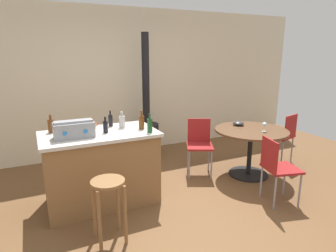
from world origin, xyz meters
The scene contains 20 objects.
ground_plane centered at (0.00, 0.00, 0.00)m, with size 8.80×8.80×0.00m, color brown.
back_wall centered at (0.00, 2.45, 1.35)m, with size 8.00×0.10×2.70m, color beige.
kitchen_island centered at (-0.85, 0.58, 0.47)m, with size 1.41×0.79×0.94m.
wooden_stool centered at (-0.96, -0.25, 0.49)m, with size 0.34×0.34×0.67m.
dining_table centered at (1.45, 0.44, 0.58)m, with size 1.11×1.11×0.75m.
folding_chair_near centered at (0.78, 0.85, 0.52)m, with size 0.53×0.53×0.87m.
folding_chair_far centered at (1.16, -0.40, 0.51)m, with size 0.49×0.49×0.86m.
folding_chair_left centered at (2.31, 0.60, 0.53)m, with size 0.49×0.49×0.88m.
wood_stove centered at (0.30, 1.93, 0.53)m, with size 0.44×0.45×2.24m.
toolbox centered at (-1.15, 0.49, 1.04)m, with size 0.45×0.22×0.20m.
bottle_0 centered at (-0.64, 0.83, 1.02)m, with size 0.06×0.06×0.21m.
bottle_1 centered at (-1.38, 0.84, 1.03)m, with size 0.08×0.08×0.22m.
bottle_2 centered at (-0.77, 0.53, 1.02)m, with size 0.06×0.06×0.20m.
bottle_3 centered at (-0.52, 0.69, 1.02)m, with size 0.08×0.08×0.21m.
bottle_4 centered at (-0.28, 0.32, 1.03)m, with size 0.06×0.06×0.24m.
bottle_5 centered at (-0.31, 0.52, 1.03)m, with size 0.07×0.07×0.24m.
cup_0 centered at (-1.25, 0.80, 0.98)m, with size 0.12×0.08×0.09m.
cup_1 centered at (-0.88, 0.82, 0.98)m, with size 0.12×0.08×0.09m.
wine_glass centered at (1.54, 0.27, 0.85)m, with size 0.07×0.07×0.14m.
serving_bowl centered at (1.44, 0.74, 0.78)m, with size 0.18×0.18×0.07m, color #383838.
Camera 1 is at (-1.57, -2.92, 1.90)m, focal length 31.16 mm.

